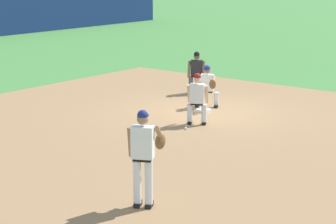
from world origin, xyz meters
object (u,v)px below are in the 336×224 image
first_base_bag (203,111)px  first_baseman (207,85)px  pitcher (144,152)px  baserunner (197,97)px  umpire (197,71)px  baseball (186,128)px

first_base_bag → first_baseman: (0.59, 0.28, 0.69)m
pitcher → baserunner: 6.48m
umpire → baseball: bearing=-147.5°
baseball → pitcher: bearing=-150.9°
first_base_bag → umpire: 3.03m
pitcher → first_baseman: (7.75, 3.97, -0.33)m
pitcher → first_baseman: 8.71m
first_base_bag → baseball: first_base_bag is taller
baseball → first_baseman: bearing=23.2°
first_baseman → umpire: umpire is taller
first_base_bag → umpire: size_ratio=0.26×
baseball → umpire: bearing=32.5°
pitcher → first_base_bag: bearing=27.3°
baseball → baserunner: 1.02m
first_base_bag → baserunner: bearing=-151.6°
first_base_bag → pitcher: size_ratio=0.20×
baserunner → umpire: (3.64, 2.64, 0.00)m
baserunner → umpire: 4.50m
first_base_bag → baseball: 2.24m
baseball → pitcher: (-5.09, -2.83, 1.02)m
first_base_bag → umpire: bearing=39.9°
first_baseman → baserunner: baserunner is taller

